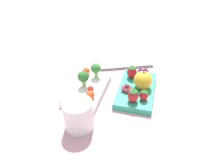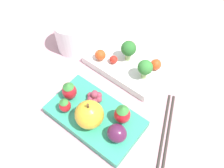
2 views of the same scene
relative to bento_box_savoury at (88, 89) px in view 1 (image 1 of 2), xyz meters
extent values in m
plane|color=#C6939E|center=(0.01, -0.08, -0.01)|extent=(4.00, 4.00, 0.00)
cube|color=white|center=(0.00, 0.00, 0.00)|extent=(0.20, 0.14, 0.02)
cube|color=#33A87F|center=(0.01, -0.16, 0.00)|extent=(0.21, 0.14, 0.02)
cylinder|color=#93B770|center=(0.00, 0.01, 0.02)|extent=(0.01, 0.01, 0.02)
sphere|color=#2D702D|center=(0.00, 0.01, 0.05)|extent=(0.04, 0.04, 0.04)
cylinder|color=#93B770|center=(0.06, -0.02, 0.02)|extent=(0.01, 0.01, 0.02)
sphere|color=#388438|center=(0.06, -0.02, 0.05)|extent=(0.03, 0.03, 0.03)
sphere|color=#DB4C1E|center=(0.07, 0.02, 0.02)|extent=(0.03, 0.03, 0.03)
sphere|color=#DB4C1E|center=(-0.06, -0.02, 0.02)|extent=(0.03, 0.03, 0.03)
sphere|color=red|center=(-0.03, -0.02, 0.02)|extent=(0.02, 0.02, 0.02)
sphere|color=gold|center=(0.01, -0.18, 0.04)|extent=(0.06, 0.06, 0.06)
cylinder|color=brown|center=(0.01, -0.18, 0.07)|extent=(0.00, 0.00, 0.01)
ellipsoid|color=red|center=(-0.06, -0.15, 0.03)|extent=(0.03, 0.03, 0.04)
cone|color=#388438|center=(-0.06, -0.15, 0.05)|extent=(0.02, 0.02, 0.01)
ellipsoid|color=red|center=(0.07, -0.14, 0.03)|extent=(0.03, 0.03, 0.04)
cone|color=#388438|center=(0.07, -0.14, 0.06)|extent=(0.03, 0.03, 0.01)
ellipsoid|color=red|center=(-0.05, -0.18, 0.03)|extent=(0.03, 0.03, 0.03)
cone|color=#388438|center=(-0.05, -0.18, 0.04)|extent=(0.02, 0.02, 0.01)
ellipsoid|color=#511E42|center=(0.08, -0.18, 0.03)|extent=(0.04, 0.04, 0.04)
sphere|color=#93384C|center=(0.00, -0.13, 0.02)|extent=(0.02, 0.02, 0.02)
sphere|color=#93384C|center=(0.00, -0.12, 0.02)|extent=(0.02, 0.02, 0.02)
sphere|color=#93384C|center=(-0.01, -0.12, 0.02)|extent=(0.02, 0.02, 0.02)
sphere|color=#93384C|center=(-0.02, -0.13, 0.02)|extent=(0.02, 0.02, 0.02)
sphere|color=#93384C|center=(-0.01, -0.14, 0.02)|extent=(0.02, 0.02, 0.02)
sphere|color=#93384C|center=(0.00, -0.14, 0.02)|extent=(0.02, 0.02, 0.02)
sphere|color=#93384C|center=(-0.01, -0.13, 0.03)|extent=(0.02, 0.02, 0.02)
cylinder|color=white|center=(-0.15, -0.01, 0.03)|extent=(0.08, 0.08, 0.08)
cylinder|color=#332D28|center=(0.16, -0.12, -0.01)|extent=(0.06, 0.20, 0.01)
cylinder|color=#332D28|center=(0.15, -0.12, -0.01)|extent=(0.06, 0.20, 0.01)
camera|label=1|loc=(-0.51, -0.13, 0.40)|focal=32.00mm
camera|label=2|loc=(0.17, -0.36, 0.48)|focal=40.00mm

